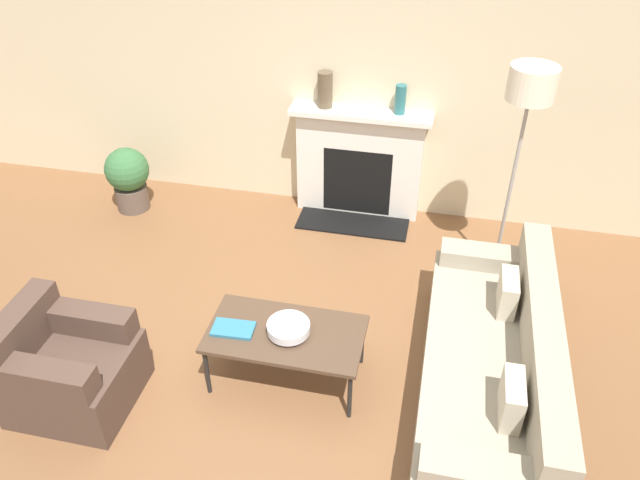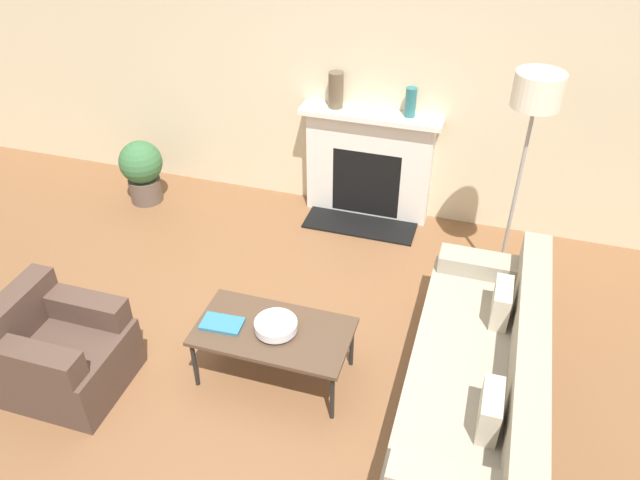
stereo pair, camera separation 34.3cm
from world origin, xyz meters
name	(u,v)px [view 2 (the right image)]	position (x,y,z in m)	size (l,w,h in m)	color
ground_plane	(259,390)	(0.00, 0.00, 0.00)	(18.00, 18.00, 0.00)	brown
wall_back	(357,68)	(0.00, 2.66, 1.45)	(18.00, 0.06, 2.90)	beige
fireplace	(368,166)	(0.19, 2.52, 0.54)	(1.34, 0.59, 1.10)	silver
couch	(479,378)	(1.49, 0.30, 0.30)	(0.83, 2.20, 0.80)	#9E937F
armchair_near	(60,352)	(-1.36, -0.33, 0.30)	(0.80, 0.72, 0.75)	#4C382D
coffee_table	(273,333)	(0.06, 0.19, 0.41)	(1.10, 0.60, 0.45)	#4C3828
bowl	(276,326)	(0.08, 0.18, 0.50)	(0.30, 0.30, 0.09)	silver
book	(222,324)	(-0.30, 0.13, 0.46)	(0.30, 0.19, 0.02)	teal
floor_lamp	(532,120)	(1.56, 1.79, 1.53)	(0.39, 0.39, 1.90)	gray
mantel_vase_left	(336,90)	(-0.16, 2.53, 1.27)	(0.14, 0.14, 0.34)	brown
mantel_vase_center_left	(411,102)	(0.54, 2.53, 1.24)	(0.10, 0.10, 0.27)	#28666B
potted_plant	(142,169)	(-2.08, 2.07, 0.37)	(0.44, 0.44, 0.67)	brown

